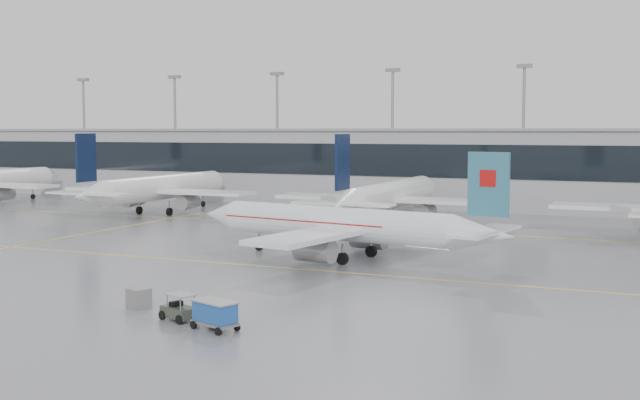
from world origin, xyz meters
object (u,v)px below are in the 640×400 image
at_px(air_canada_jet, 347,225).
at_px(gse_unit, 139,298).
at_px(baggage_tug, 179,311).
at_px(baggage_cart, 215,313).

relative_size(air_canada_jet, gse_unit, 24.80).
height_order(baggage_tug, gse_unit, baggage_tug).
height_order(baggage_tug, baggage_cart, baggage_cart).
height_order(air_canada_jet, gse_unit, air_canada_jet).
bearing_deg(baggage_cart, baggage_tug, -180.00).
relative_size(air_canada_jet, baggage_cart, 10.27).
height_order(baggage_cart, gse_unit, baggage_cart).
xyz_separation_m(baggage_cart, gse_unit, (-7.93, 3.12, -0.38)).
distance_m(air_canada_jet, baggage_cart, 28.07).
distance_m(baggage_tug, gse_unit, 4.92).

